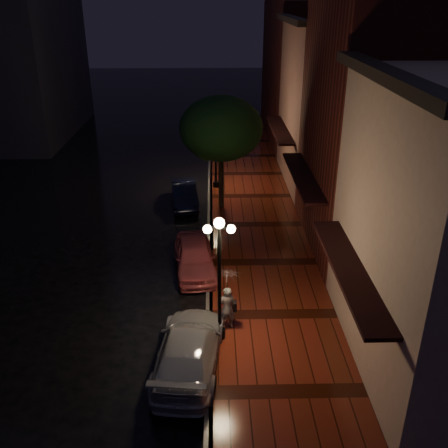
% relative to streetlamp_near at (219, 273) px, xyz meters
% --- Properties ---
extents(ground, '(120.00, 120.00, 0.00)m').
position_rel_streetlamp_near_xyz_m(ground, '(-0.35, 5.00, -2.60)').
color(ground, black).
rests_on(ground, ground).
extents(sidewalk, '(4.50, 60.00, 0.15)m').
position_rel_streetlamp_near_xyz_m(sidewalk, '(1.90, 5.00, -2.53)').
color(sidewalk, '#4D1A0D').
rests_on(sidewalk, ground).
extents(curb, '(0.25, 60.00, 0.15)m').
position_rel_streetlamp_near_xyz_m(curb, '(-0.35, 5.00, -2.53)').
color(curb, '#595451').
rests_on(curb, ground).
extents(storefront_mid, '(5.00, 8.00, 11.00)m').
position_rel_streetlamp_near_xyz_m(storefront_mid, '(6.65, 7.00, 2.90)').
color(storefront_mid, '#511914').
rests_on(storefront_mid, ground).
extents(storefront_far, '(5.00, 8.00, 9.00)m').
position_rel_streetlamp_near_xyz_m(storefront_far, '(6.65, 15.00, 1.90)').
color(storefront_far, '#8C5951').
rests_on(storefront_far, ground).
extents(storefront_extra, '(5.00, 12.00, 10.00)m').
position_rel_streetlamp_near_xyz_m(storefront_extra, '(6.65, 25.00, 2.40)').
color(storefront_extra, '#511914').
rests_on(storefront_extra, ground).
extents(streetlamp_near, '(0.96, 0.36, 4.31)m').
position_rel_streetlamp_near_xyz_m(streetlamp_near, '(0.00, 0.00, 0.00)').
color(streetlamp_near, black).
rests_on(streetlamp_near, sidewalk).
extents(streetlamp_far, '(0.96, 0.36, 4.31)m').
position_rel_streetlamp_near_xyz_m(streetlamp_far, '(0.00, 14.00, 0.00)').
color(streetlamp_far, black).
rests_on(streetlamp_far, sidewalk).
extents(street_tree, '(4.16, 4.16, 5.80)m').
position_rel_streetlamp_near_xyz_m(street_tree, '(0.26, 10.99, 1.64)').
color(street_tree, black).
rests_on(street_tree, sidewalk).
extents(pink_car, '(2.01, 4.08, 1.34)m').
position_rel_streetlamp_near_xyz_m(pink_car, '(-0.95, 4.56, -1.93)').
color(pink_car, '#BF4E56').
rests_on(pink_car, ground).
extents(navy_car, '(1.71, 3.82, 1.22)m').
position_rel_streetlamp_near_xyz_m(navy_car, '(-1.72, 11.68, -1.99)').
color(navy_car, black).
rests_on(navy_car, ground).
extents(silver_car, '(2.34, 4.77, 1.34)m').
position_rel_streetlamp_near_xyz_m(silver_car, '(-0.95, -1.23, -1.93)').
color(silver_car, '#A7A8AF').
rests_on(silver_car, ground).
extents(woman_with_umbrella, '(0.91, 0.93, 2.19)m').
position_rel_streetlamp_near_xyz_m(woman_with_umbrella, '(0.25, 0.55, -1.00)').
color(woman_with_umbrella, white).
rests_on(woman_with_umbrella, sidewalk).
extents(parking_meter, '(0.12, 0.10, 1.22)m').
position_rel_streetlamp_near_xyz_m(parking_meter, '(-0.20, 6.19, -1.71)').
color(parking_meter, black).
rests_on(parking_meter, sidewalk).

